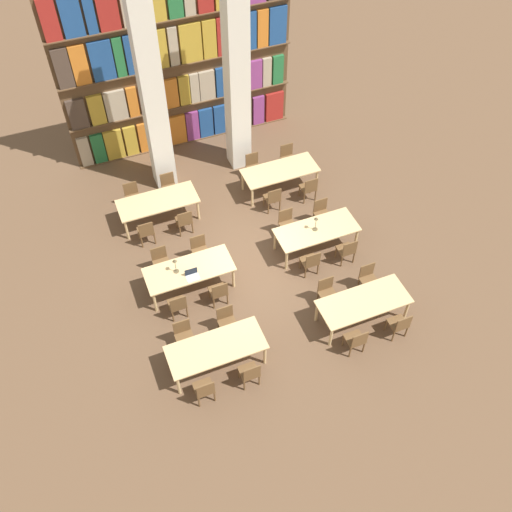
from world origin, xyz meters
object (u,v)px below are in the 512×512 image
pillar_center (237,77)px  reading_table_3 (317,231)px  chair_2 (250,373)px  chair_15 (322,213)px  chair_16 (146,231)px  reading_table_4 (158,203)px  chair_9 (161,261)px  chair_14 (347,250)px  chair_22 (309,188)px  laptop (192,276)px  chair_21 (253,166)px  chair_23 (288,157)px  chair_7 (368,278)px  chair_0 (204,389)px  pillar_left (152,95)px  chair_6 (400,324)px  desk_lamp_0 (175,264)px  chair_4 (356,340)px  reading_table_5 (280,172)px  reading_table_0 (216,349)px  chair_18 (184,220)px  chair_12 (311,262)px  chair_1 (184,335)px  chair_3 (227,321)px  chair_8 (178,305)px  chair_13 (287,223)px  reading_table_2 (189,271)px  chair_11 (200,250)px  chair_20 (273,198)px  chair_17 (133,196)px  chair_5 (327,292)px  chair_10 (219,292)px  desk_lamp_1 (316,221)px

pillar_center → reading_table_3: 4.83m
chair_2 → chair_15: size_ratio=1.00×
pillar_center → chair_16: (-3.56, -2.29, -2.54)m
reading_table_4 → chair_9: bearing=-104.1°
chair_14 → chair_22: same height
laptop → chair_21: 4.72m
chair_15 → reading_table_4: 4.56m
chair_2 → chair_23: same height
chair_7 → laptop: 4.40m
chair_0 → chair_21: size_ratio=1.00×
chair_15 → chair_0: bearing=39.4°
pillar_left → chair_22: size_ratio=6.95×
chair_6 → desk_lamp_0: bearing=143.5°
chair_14 → chair_0: bearing=-153.1°
chair_4 → chair_6: (1.16, 0.00, 0.00)m
reading_table_5 → reading_table_0: bearing=-127.0°
chair_0 → chair_18: bearing=77.5°
chair_7 → chair_23: 5.08m
pillar_left → chair_14: 6.58m
chair_12 → chair_15: same height
chair_1 → chair_2: bearing=125.4°
chair_4 → desk_lamp_0: (-3.29, 3.29, 0.58)m
chair_3 → chair_9: size_ratio=1.00×
chair_8 → chair_13: size_ratio=1.00×
reading_table_2 → chair_14: chair_14 is taller
chair_11 → chair_20: bearing=-157.1°
chair_8 → chair_14: (4.63, 0.03, 0.00)m
chair_11 → reading_table_0: bearing=78.5°
pillar_left → reading_table_4: size_ratio=2.71×
pillar_center → chair_0: (-3.60, -7.33, -2.54)m
chair_1 → chair_9: (0.12, 2.38, 0.00)m
chair_12 → chair_17: size_ratio=1.00×
chair_5 → chair_10: same height
chair_14 → chair_16: bearing=150.8°
chair_12 → chair_14: 1.06m
reading_table_2 → laptop: bearing=-88.9°
desk_lamp_1 → chair_23: 3.40m
chair_21 → chair_22: same height
chair_18 → reading_table_5: size_ratio=0.39×
chair_20 → chair_2: bearing=-118.3°
chair_13 → reading_table_5: bearing=-107.7°
chair_1 → chair_18: bearing=-107.5°
laptop → chair_13: (3.02, 1.04, -0.31)m
desk_lamp_0 → chair_16: 1.99m
chair_10 → chair_23: same height
desk_lamp_1 → reading_table_2: bearing=-179.3°
pillar_center → chair_16: bearing=-147.2°
pillar_center → chair_2: pillar_center is taller
chair_10 → desk_lamp_1: (2.99, 0.79, 0.58)m
pillar_center → reading_table_0: size_ratio=2.71×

